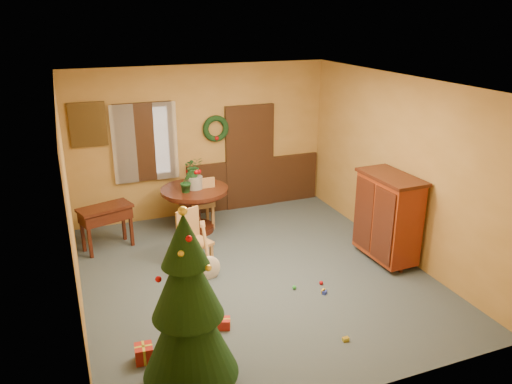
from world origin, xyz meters
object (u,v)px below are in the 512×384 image
sideboard (388,215)px  dining_table (195,201)px  christmas_tree (188,307)px  chair_near (193,238)px  writing_desk (106,217)px

sideboard → dining_table: bearing=139.3°
christmas_tree → chair_near: bearing=74.9°
dining_table → sideboard: sideboard is taller
sideboard → christmas_tree: bearing=-154.8°
christmas_tree → sideboard: size_ratio=1.45×
chair_near → writing_desk: (-1.18, 1.18, 0.06)m
dining_table → christmas_tree: bearing=-105.5°
dining_table → sideboard: (2.56, -2.20, 0.19)m
writing_desk → sideboard: bearing=-26.3°
chair_near → writing_desk: size_ratio=1.01×
dining_table → sideboard: 3.38m
christmas_tree → writing_desk: 3.82m
dining_table → chair_near: (-0.40, -1.34, -0.07)m
christmas_tree → writing_desk: size_ratio=2.20×
dining_table → writing_desk: (-1.57, -0.16, -0.01)m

